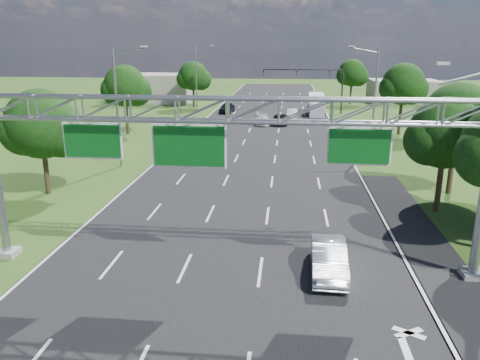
# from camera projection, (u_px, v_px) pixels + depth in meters

# --- Properties ---
(ground) EXTENTS (220.00, 220.00, 0.00)m
(ground) POSITION_uv_depth(u_px,v_px,m) (252.00, 170.00, 39.75)
(ground) COLOR #2C4D17
(ground) RESTS_ON ground
(road) EXTENTS (18.00, 180.00, 0.02)m
(road) POSITION_uv_depth(u_px,v_px,m) (252.00, 170.00, 39.75)
(road) COLOR black
(road) RESTS_ON ground
(road_flare) EXTENTS (3.00, 30.00, 0.02)m
(road_flare) POSITION_uv_depth(u_px,v_px,m) (430.00, 257.00, 23.46)
(road_flare) COLOR black
(road_flare) RESTS_ON ground
(sign_gantry) EXTENTS (23.50, 1.00, 9.56)m
(sign_gantry) POSITION_uv_depth(u_px,v_px,m) (229.00, 124.00, 20.59)
(sign_gantry) COLOR gray
(sign_gantry) RESTS_ON ground
(traffic_signal) EXTENTS (12.21, 0.24, 7.00)m
(traffic_signal) POSITION_uv_depth(u_px,v_px,m) (319.00, 79.00, 71.01)
(traffic_signal) COLOR black
(traffic_signal) RESTS_ON ground
(streetlight_l_near) EXTENTS (2.97, 0.22, 10.16)m
(streetlight_l_near) POSITION_uv_depth(u_px,v_px,m) (119.00, 102.00, 39.30)
(streetlight_l_near) COLOR gray
(streetlight_l_near) RESTS_ON ground
(streetlight_l_far) EXTENTS (2.97, 0.22, 10.16)m
(streetlight_l_far) POSITION_uv_depth(u_px,v_px,m) (197.00, 76.00, 72.73)
(streetlight_l_far) COLOR gray
(streetlight_l_far) RESTS_ON ground
(streetlight_r_mid) EXTENTS (2.97, 0.22, 10.16)m
(streetlight_r_mid) POSITION_uv_depth(u_px,v_px,m) (373.00, 93.00, 46.64)
(streetlight_r_mid) COLOR gray
(streetlight_r_mid) RESTS_ON ground
(tree_verge_la) EXTENTS (5.76, 4.80, 7.40)m
(tree_verge_la) POSITION_uv_depth(u_px,v_px,m) (42.00, 127.00, 32.18)
(tree_verge_la) COLOR #2D2116
(tree_verge_la) RESTS_ON ground
(tree_verge_lb) EXTENTS (5.76, 4.80, 8.06)m
(tree_verge_lb) POSITION_uv_depth(u_px,v_px,m) (126.00, 88.00, 54.16)
(tree_verge_lb) COLOR #2D2116
(tree_verge_lb) RESTS_ON ground
(tree_verge_lc) EXTENTS (5.76, 4.80, 7.62)m
(tree_verge_lc) POSITION_uv_depth(u_px,v_px,m) (194.00, 77.00, 77.87)
(tree_verge_lc) COLOR #2D2116
(tree_verge_lc) RESTS_ON ground
(tree_verge_rd) EXTENTS (5.76, 4.80, 8.28)m
(tree_verge_rd) POSITION_uv_depth(u_px,v_px,m) (404.00, 86.00, 53.83)
(tree_verge_rd) COLOR #2D2116
(tree_verge_rd) RESTS_ON ground
(tree_verge_re) EXTENTS (5.76, 4.80, 7.84)m
(tree_verge_re) POSITION_uv_depth(u_px,v_px,m) (352.00, 74.00, 82.81)
(tree_verge_re) COLOR #2D2116
(tree_verge_re) RESTS_ON ground
(building_left) EXTENTS (14.00, 10.00, 5.00)m
(building_left) POSITION_uv_depth(u_px,v_px,m) (155.00, 88.00, 87.06)
(building_left) COLOR gray
(building_left) RESTS_ON ground
(building_right) EXTENTS (12.00, 9.00, 4.00)m
(building_right) POSITION_uv_depth(u_px,v_px,m) (403.00, 91.00, 86.52)
(building_right) COLOR gray
(building_right) RESTS_ON ground
(silver_sedan) EXTENTS (1.66, 4.53, 1.48)m
(silver_sedan) POSITION_uv_depth(u_px,v_px,m) (329.00, 259.00, 21.58)
(silver_sedan) COLOR silver
(silver_sedan) RESTS_ON ground
(car_queue_a) EXTENTS (1.83, 4.31, 1.24)m
(car_queue_a) POSITION_uv_depth(u_px,v_px,m) (263.00, 120.00, 62.04)
(car_queue_a) COLOR silver
(car_queue_a) RESTS_ON ground
(car_queue_b) EXTENTS (2.48, 4.81, 1.30)m
(car_queue_b) POSITION_uv_depth(u_px,v_px,m) (280.00, 120.00, 62.18)
(car_queue_b) COLOR black
(car_queue_b) RESTS_ON ground
(car_queue_c) EXTENTS (2.27, 4.68, 1.54)m
(car_queue_c) POSITION_uv_depth(u_px,v_px,m) (227.00, 108.00, 72.76)
(car_queue_c) COLOR black
(car_queue_c) RESTS_ON ground
(car_queue_d) EXTENTS (1.60, 4.18, 1.36)m
(car_queue_d) POSITION_uv_depth(u_px,v_px,m) (292.00, 114.00, 67.05)
(car_queue_d) COLOR white
(car_queue_d) RESTS_ON ground
(box_truck) EXTENTS (2.52, 8.00, 3.00)m
(box_truck) POSITION_uv_depth(u_px,v_px,m) (316.00, 105.00, 71.24)
(box_truck) COLOR white
(box_truck) RESTS_ON ground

